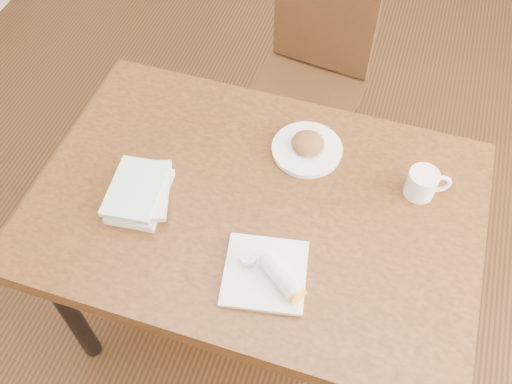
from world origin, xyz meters
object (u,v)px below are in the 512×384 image
(table, at_px, (256,218))
(chair_far, at_px, (311,71))
(plate_scone, at_px, (307,147))
(coffee_mug, at_px, (423,183))
(plate_burrito, at_px, (270,274))
(book_stack, at_px, (140,192))

(table, distance_m, chair_far, 0.80)
(plate_scone, height_order, coffee_mug, coffee_mug)
(plate_scone, relative_size, coffee_mug, 1.70)
(plate_burrito, relative_size, book_stack, 1.02)
(table, bearing_deg, plate_burrito, -63.55)
(plate_scone, xyz_separation_m, coffee_mug, (0.35, -0.05, 0.02))
(chair_far, bearing_deg, book_stack, -108.00)
(plate_burrito, distance_m, book_stack, 0.44)
(coffee_mug, bearing_deg, book_stack, -160.83)
(table, distance_m, plate_scone, 0.26)
(chair_far, distance_m, book_stack, 0.95)
(table, relative_size, plate_burrito, 5.15)
(table, bearing_deg, chair_far, 92.18)
(chair_far, xyz_separation_m, plate_scone, (0.12, -0.57, 0.22))
(table, height_order, plate_scone, plate_scone)
(coffee_mug, height_order, plate_burrito, coffee_mug)
(plate_scone, bearing_deg, coffee_mug, -7.96)
(coffee_mug, bearing_deg, plate_scone, 172.04)
(chair_far, relative_size, coffee_mug, 7.60)
(chair_far, height_order, book_stack, chair_far)
(book_stack, bearing_deg, chair_far, 72.00)
(table, height_order, chair_far, chair_far)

